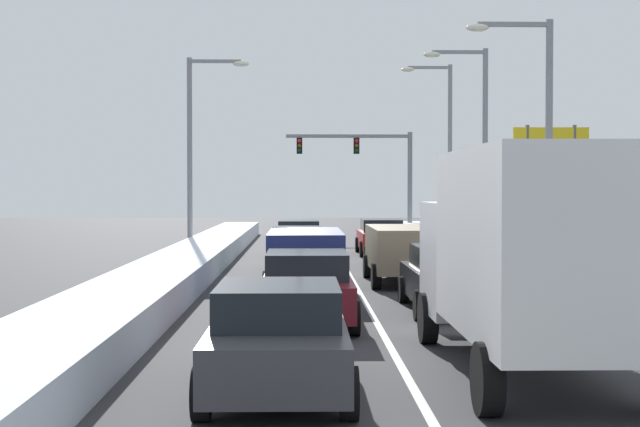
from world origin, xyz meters
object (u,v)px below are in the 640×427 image
(box_truck_right_lane_nearest, at_px, (531,249))
(sedan_black_right_lane_second, at_px, (450,278))
(traffic_light_gantry, at_px, (371,161))
(street_lamp_left_mid, at_px, (198,137))
(sedan_silver_center_lane_fifth, at_px, (299,238))
(sedan_red_right_lane_fifth, at_px, (381,237))
(sedan_charcoal_center_lane_nearest, at_px, (279,338))
(sedan_green_center_lane_fourth, at_px, (298,248))
(street_lamp_right_far, at_px, (444,138))
(suv_navy_center_lane_third, at_px, (305,255))
(sedan_gray_right_lane_fourth, at_px, (395,246))
(sedan_maroon_center_lane_second, at_px, (307,288))
(street_lamp_right_mid, at_px, (477,133))
(roadside_sign_right, at_px, (551,160))
(suv_tan_right_lane_third, at_px, (404,249))
(street_lamp_right_near, at_px, (537,124))

(box_truck_right_lane_nearest, bearing_deg, sedan_black_right_lane_second, 90.17)
(traffic_light_gantry, distance_m, street_lamp_left_mid, 17.70)
(box_truck_right_lane_nearest, bearing_deg, sedan_silver_center_lane_fifth, 98.23)
(sedan_red_right_lane_fifth, distance_m, sedan_charcoal_center_lane_nearest, 27.12)
(sedan_green_center_lane_fourth, bearing_deg, street_lamp_right_far, 65.17)
(box_truck_right_lane_nearest, xyz_separation_m, suv_navy_center_lane_third, (-3.31, 11.30, -0.88))
(sedan_gray_right_lane_fourth, distance_m, street_lamp_right_far, 15.96)
(sedan_green_center_lane_fourth, relative_size, traffic_light_gantry, 0.60)
(sedan_maroon_center_lane_second, relative_size, traffic_light_gantry, 0.60)
(sedan_gray_right_lane_fourth, distance_m, sedan_red_right_lane_fifth, 6.34)
(box_truck_right_lane_nearest, height_order, street_lamp_right_mid, street_lamp_right_mid)
(sedan_black_right_lane_second, bearing_deg, roadside_sign_right, 68.28)
(roadside_sign_right, bearing_deg, traffic_light_gantry, 111.38)
(street_lamp_right_far, bearing_deg, street_lamp_left_mid, -145.59)
(street_lamp_right_mid, bearing_deg, traffic_light_gantry, 99.98)
(sedan_black_right_lane_second, xyz_separation_m, sedan_gray_right_lane_fourth, (-0.05, 12.07, 0.00))
(traffic_light_gantry, bearing_deg, sedan_silver_center_lane_fifth, -103.94)
(sedan_black_right_lane_second, xyz_separation_m, sedan_maroon_center_lane_second, (-3.28, -1.99, 0.00))
(box_truck_right_lane_nearest, distance_m, sedan_silver_center_lane_fifth, 24.71)
(sedan_red_right_lane_fifth, bearing_deg, suv_tan_right_lane_third, -91.68)
(traffic_light_gantry, relative_size, street_lamp_right_mid, 0.88)
(sedan_maroon_center_lane_second, bearing_deg, suv_navy_center_lane_third, 90.07)
(sedan_green_center_lane_fourth, bearing_deg, traffic_light_gantry, 79.73)
(suv_tan_right_lane_third, relative_size, roadside_sign_right, 0.89)
(street_lamp_right_mid, xyz_separation_m, street_lamp_left_mid, (-11.62, 1.83, -0.08))
(sedan_black_right_lane_second, bearing_deg, suv_navy_center_lane_third, 129.87)
(sedan_black_right_lane_second, relative_size, sedan_red_right_lane_fifth, 1.00)
(street_lamp_left_mid, bearing_deg, sedan_charcoal_center_lane_nearest, -81.38)
(sedan_black_right_lane_second, xyz_separation_m, street_lamp_right_far, (3.95, 26.80, 4.67))
(suv_tan_right_lane_third, relative_size, sedan_green_center_lane_fourth, 1.09)
(sedan_silver_center_lane_fifth, xyz_separation_m, traffic_light_gantry, (4.26, 17.14, 3.73))
(suv_tan_right_lane_third, relative_size, sedan_gray_right_lane_fourth, 1.09)
(sedan_silver_center_lane_fifth, height_order, street_lamp_left_mid, street_lamp_left_mid)
(sedan_gray_right_lane_fourth, bearing_deg, sedan_red_right_lane_fifth, 89.59)
(suv_tan_right_lane_third, bearing_deg, sedan_black_right_lane_second, -86.75)
(box_truck_right_lane_nearest, xyz_separation_m, roadside_sign_right, (7.11, 25.26, 2.12))
(suv_tan_right_lane_third, bearing_deg, street_lamp_left_mid, 121.07)
(sedan_black_right_lane_second, distance_m, sedan_charcoal_center_lane_nearest, 9.23)
(street_lamp_right_far, height_order, roadside_sign_right, street_lamp_right_far)
(suv_navy_center_lane_third, bearing_deg, sedan_gray_right_lane_fourth, 68.30)
(sedan_silver_center_lane_fifth, bearing_deg, roadside_sign_right, 4.47)
(street_lamp_right_near, bearing_deg, street_lamp_right_mid, 89.79)
(suv_tan_right_lane_third, height_order, sedan_charcoal_center_lane_nearest, suv_tan_right_lane_third)
(suv_navy_center_lane_third, relative_size, street_lamp_right_mid, 0.57)
(street_lamp_right_mid, bearing_deg, street_lamp_right_far, 89.08)
(sedan_black_right_lane_second, distance_m, suv_navy_center_lane_third, 5.14)
(sedan_green_center_lane_fourth, distance_m, street_lamp_right_mid, 10.56)
(sedan_black_right_lane_second, distance_m, roadside_sign_right, 19.54)
(sedan_red_right_lane_fifth, bearing_deg, street_lamp_right_near, -71.75)
(sedan_charcoal_center_lane_nearest, bearing_deg, street_lamp_right_mid, 73.52)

